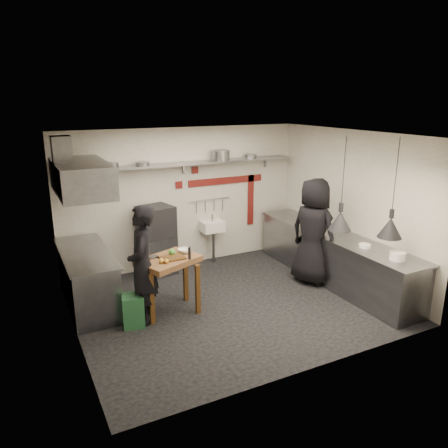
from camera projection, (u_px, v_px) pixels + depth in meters
name	position (u px, v px, depth m)	size (l,w,h in m)	color
floor	(232.00, 303.00, 7.38)	(5.00, 5.00, 0.00)	black
ceiling	(233.00, 135.00, 6.60)	(5.00, 5.00, 0.00)	beige
wall_back	(184.00, 198.00, 8.79)	(5.00, 0.04, 2.80)	silver
wall_front	(314.00, 268.00, 5.19)	(5.00, 0.04, 2.80)	silver
wall_left	(69.00, 247.00, 5.91)	(0.04, 4.20, 2.80)	silver
wall_right	(352.00, 207.00, 8.07)	(0.04, 4.20, 2.80)	silver
red_band_horiz	(226.00, 181.00, 9.11)	(1.70, 0.02, 0.14)	#5F1512
red_band_vert	(251.00, 200.00, 9.50)	(0.14, 0.02, 1.10)	#5F1512
red_tile_a	(195.00, 170.00, 8.73)	(0.14, 0.02, 0.14)	#5F1512
red_tile_b	(179.00, 185.00, 8.65)	(0.14, 0.02, 0.14)	#5F1512
back_shelf	(186.00, 163.00, 8.44)	(4.60, 0.34, 0.04)	slate
shelf_bracket_left	(84.00, 175.00, 7.77)	(0.04, 0.06, 0.24)	slate
shelf_bracket_mid	(183.00, 168.00, 8.59)	(0.04, 0.06, 0.24)	slate
shelf_bracket_right	(266.00, 161.00, 9.41)	(0.04, 0.06, 0.24)	slate
pan_far_left	(110.00, 165.00, 7.79)	(0.31, 0.31, 0.09)	slate
pan_mid_left	(142.00, 164.00, 8.05)	(0.26, 0.26, 0.07)	slate
stock_pot	(221.00, 155.00, 8.72)	(0.35, 0.35, 0.20)	slate
pan_right	(250.00, 156.00, 9.04)	(0.25, 0.25, 0.08)	slate
oven_stand	(157.00, 254.00, 8.53)	(0.61, 0.56, 0.80)	slate
combi_oven	(156.00, 221.00, 8.27)	(0.60, 0.56, 0.58)	black
oven_door	(160.00, 225.00, 8.04)	(0.45, 0.03, 0.46)	#5F1512
oven_glass	(163.00, 224.00, 8.08)	(0.38, 0.02, 0.34)	black
hand_sink	(212.00, 226.00, 9.05)	(0.46, 0.34, 0.22)	silver
sink_tap	(212.00, 218.00, 9.00)	(0.03, 0.03, 0.14)	slate
sink_drain	(213.00, 247.00, 9.14)	(0.06, 0.06, 0.66)	slate
utensil_rail	(209.00, 199.00, 9.02)	(0.02, 0.02, 0.90)	slate
counter_right	(333.00, 258.00, 8.18)	(0.70, 3.80, 0.90)	slate
counter_right_top	(335.00, 235.00, 8.05)	(0.76, 3.90, 0.03)	slate
plate_stack	(398.00, 256.00, 6.75)	(0.25, 0.25, 0.13)	silver
small_bowl_right	(365.00, 246.00, 7.33)	(0.20, 0.20, 0.05)	silver
counter_left	(88.00, 279.00, 7.23)	(0.70, 1.90, 0.90)	slate
counter_left_top	(85.00, 253.00, 7.10)	(0.76, 2.00, 0.03)	slate
extractor_hood	(81.00, 178.00, 6.78)	(0.78, 1.60, 0.50)	slate
hood_duct	(62.00, 153.00, 6.56)	(0.28, 0.28, 0.50)	slate
green_bin	(133.00, 310.00, 6.60)	(0.32, 0.32, 0.50)	#205430
prep_table	(169.00, 285.00, 6.99)	(0.92, 0.64, 0.92)	brown
cutting_board	(172.00, 258.00, 6.83)	(0.38, 0.27, 0.03)	#4D2E12
pepper_mill	(189.00, 253.00, 6.79)	(0.04, 0.04, 0.20)	black
lemon_a	(161.00, 261.00, 6.64)	(0.07, 0.07, 0.07)	gold
lemon_b	(166.00, 261.00, 6.63)	(0.07, 0.07, 0.07)	gold
veg_ball	(172.00, 252.00, 6.98)	(0.11, 0.11, 0.11)	#439130
steel_tray	(153.00, 257.00, 6.86)	(0.16, 0.11, 0.03)	slate
bowl	(185.00, 251.00, 7.09)	(0.21, 0.21, 0.07)	silver
heat_lamp_near	(343.00, 185.00, 6.60)	(0.36, 0.36, 1.44)	black
heat_lamp_far	(394.00, 189.00, 6.56)	(0.38, 0.38, 1.54)	black
chef_left	(143.00, 265.00, 6.57)	(0.68, 0.44, 1.85)	black
chef_right	(313.00, 231.00, 7.99)	(0.97, 0.63, 1.98)	black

